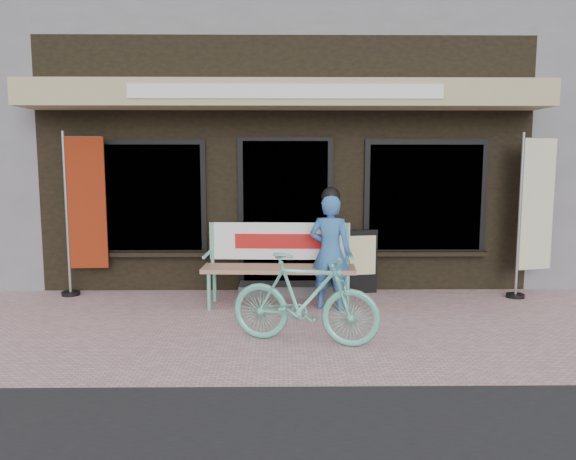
{
  "coord_description": "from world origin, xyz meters",
  "views": [
    {
      "loc": [
        -0.06,
        -6.01,
        1.92
      ],
      "look_at": [
        0.02,
        0.7,
        1.05
      ],
      "focal_mm": 35.0,
      "sensor_mm": 36.0,
      "label": 1
    }
  ],
  "objects_px": {
    "person": "(330,250)",
    "bicycle": "(305,299)",
    "nobori_cream": "(534,213)",
    "bench": "(279,257)",
    "nobori_red": "(84,212)",
    "menu_stand": "(361,261)"
  },
  "relations": [
    {
      "from": "nobori_red",
      "to": "bench",
      "type": "bearing_deg",
      "value": -13.66
    },
    {
      "from": "nobori_red",
      "to": "menu_stand",
      "type": "relative_size",
      "value": 2.52
    },
    {
      "from": "bicycle",
      "to": "menu_stand",
      "type": "bearing_deg",
      "value": -6.08
    },
    {
      "from": "bicycle",
      "to": "person",
      "type": "bearing_deg",
      "value": 0.52
    },
    {
      "from": "person",
      "to": "bicycle",
      "type": "height_order",
      "value": "person"
    },
    {
      "from": "bench",
      "to": "nobori_cream",
      "type": "relative_size",
      "value": 0.88
    },
    {
      "from": "nobori_cream",
      "to": "bench",
      "type": "bearing_deg",
      "value": 170.63
    },
    {
      "from": "bench",
      "to": "nobori_red",
      "type": "bearing_deg",
      "value": 171.85
    },
    {
      "from": "bicycle",
      "to": "nobori_cream",
      "type": "xyz_separation_m",
      "value": [
        3.21,
        1.94,
        0.69
      ]
    },
    {
      "from": "bicycle",
      "to": "nobori_cream",
      "type": "relative_size",
      "value": 0.7
    },
    {
      "from": "person",
      "to": "menu_stand",
      "type": "bearing_deg",
      "value": 77.51
    },
    {
      "from": "bench",
      "to": "nobori_cream",
      "type": "xyz_separation_m",
      "value": [
        3.48,
        0.36,
        0.54
      ]
    },
    {
      "from": "bicycle",
      "to": "nobori_cream",
      "type": "bearing_deg",
      "value": -42.55
    },
    {
      "from": "person",
      "to": "nobori_red",
      "type": "distance_m",
      "value": 3.46
    },
    {
      "from": "nobori_red",
      "to": "menu_stand",
      "type": "xyz_separation_m",
      "value": [
        3.86,
        0.08,
        -0.71
      ]
    },
    {
      "from": "bench",
      "to": "menu_stand",
      "type": "xyz_separation_m",
      "value": [
        1.16,
        0.59,
        -0.16
      ]
    },
    {
      "from": "bench",
      "to": "menu_stand",
      "type": "distance_m",
      "value": 1.32
    },
    {
      "from": "bicycle",
      "to": "menu_stand",
      "type": "relative_size",
      "value": 1.73
    },
    {
      "from": "bicycle",
      "to": "menu_stand",
      "type": "height_order",
      "value": "bicycle"
    },
    {
      "from": "bench",
      "to": "nobori_cream",
      "type": "height_order",
      "value": "nobori_cream"
    },
    {
      "from": "bicycle",
      "to": "nobori_cream",
      "type": "distance_m",
      "value": 3.81
    },
    {
      "from": "person",
      "to": "menu_stand",
      "type": "distance_m",
      "value": 1.04
    }
  ]
}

